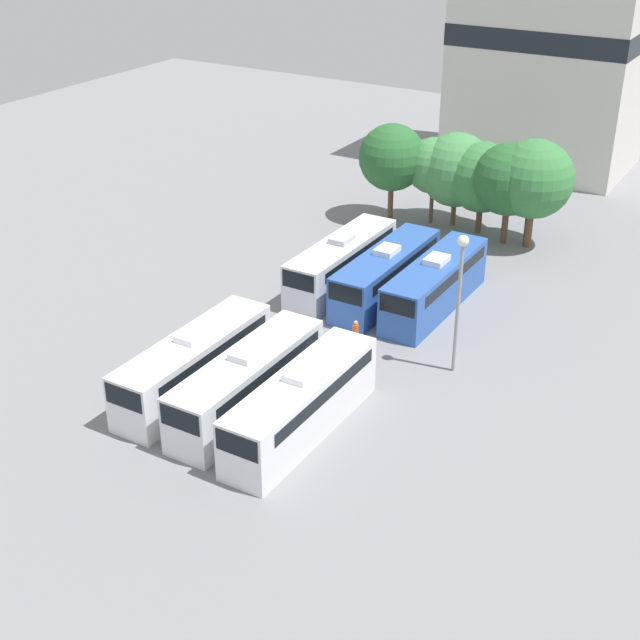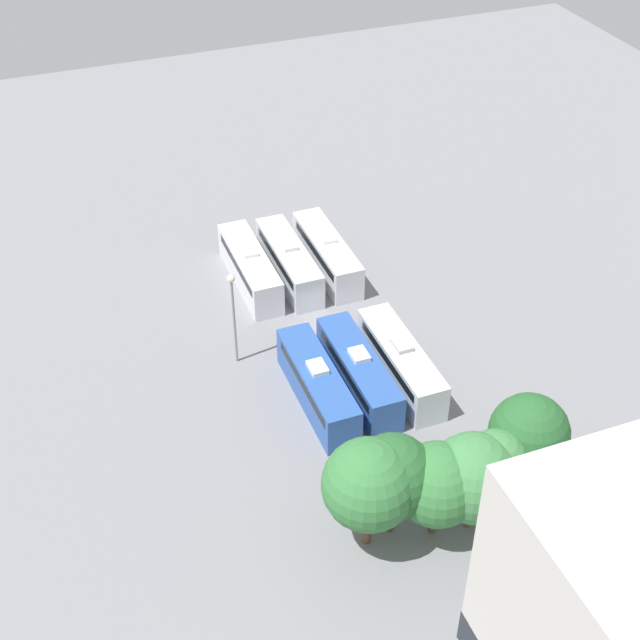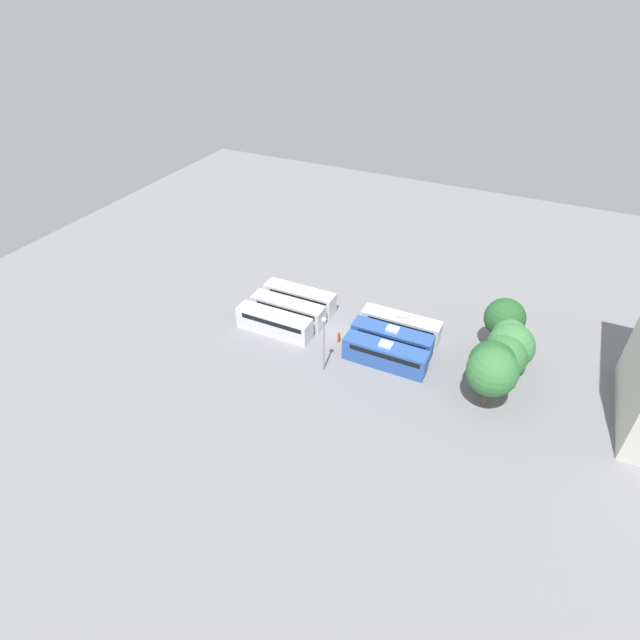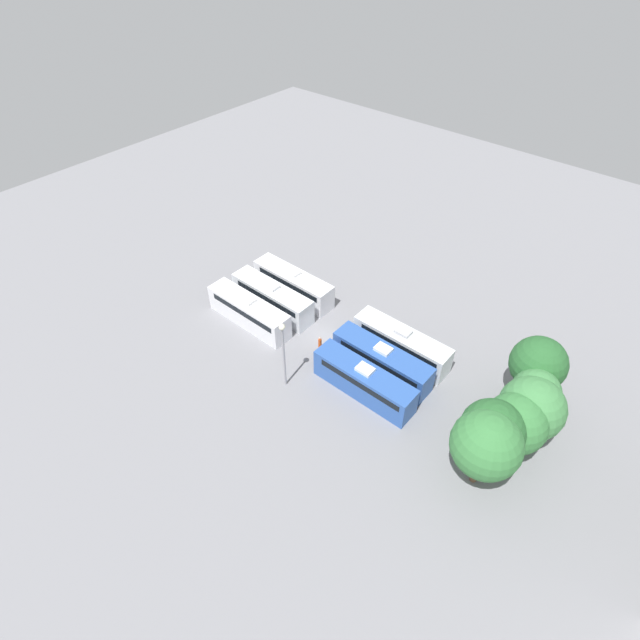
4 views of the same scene
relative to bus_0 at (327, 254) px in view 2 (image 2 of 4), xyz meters
name	(u,v)px [view 2 (image 2 of 4)]	position (x,y,z in m)	size (l,w,h in m)	color
ground_plane	(322,329)	(3.35, 7.57, -1.70)	(120.73, 120.73, 0.00)	gray
bus_0	(327,254)	(0.00, 0.00, 0.00)	(2.57, 10.59, 3.45)	silver
bus_1	(289,261)	(3.45, -0.07, 0.00)	(2.57, 10.59, 3.45)	silver
bus_2	(250,267)	(6.82, -0.36, 0.00)	(2.57, 10.59, 3.45)	silver
bus_3	(401,362)	(0.13, 15.25, 0.00)	(2.57, 10.59, 3.45)	silver
bus_4	(359,372)	(3.44, 15.14, 0.00)	(2.57, 10.59, 3.45)	#2D56A8
bus_5	(318,384)	(6.71, 15.37, 0.00)	(2.57, 10.59, 3.45)	#2D56A8
worker_person	(306,331)	(4.98, 8.34, -0.89)	(0.36, 0.36, 1.75)	#CC4C19
light_pole	(233,304)	(10.83, 8.88, 3.69)	(0.60, 0.60, 7.98)	gray
tree_0	(529,433)	(-2.60, 27.60, 3.26)	(5.08, 5.08, 7.51)	brown
tree_1	(495,464)	(0.35, 28.72, 2.80)	(4.23, 4.23, 6.63)	brown
tree_2	(474,478)	(2.02, 29.12, 2.64)	(5.55, 5.55, 7.12)	brown
tree_3	(437,485)	(4.25, 28.74, 2.55)	(5.19, 5.19, 6.86)	brown
tree_4	(393,476)	(6.64, 27.69, 3.11)	(5.20, 5.20, 7.42)	brown
tree_5	(369,485)	(8.31, 27.96, 3.33)	(5.60, 5.60, 7.86)	brown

